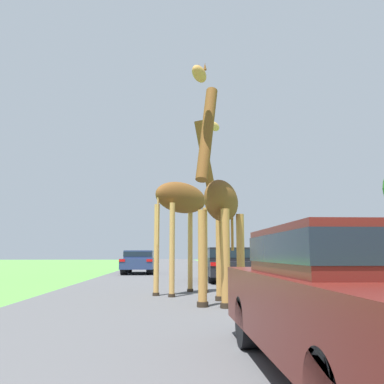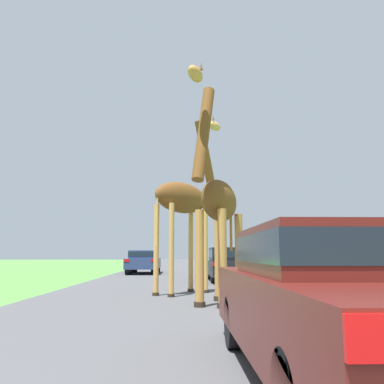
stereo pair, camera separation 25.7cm
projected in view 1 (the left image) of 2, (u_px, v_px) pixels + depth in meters
name	position (u px, v px, depth m)	size (l,w,h in m)	color
road	(176.00, 269.00, 29.39)	(7.74, 120.00, 0.00)	#4C4C4F
giraffe_near_road	(185.00, 198.00, 11.72)	(2.27, 2.56, 5.54)	tan
giraffe_companion	(220.00, 204.00, 9.17)	(1.47, 2.57, 5.06)	#B77F3D
car_lead_maroon	(373.00, 297.00, 3.61)	(1.98, 4.48, 1.34)	#561914
car_queue_right	(139.00, 261.00, 23.13)	(1.73, 4.26, 1.30)	navy
car_queue_left	(228.00, 263.00, 16.86)	(1.93, 4.50, 1.36)	black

